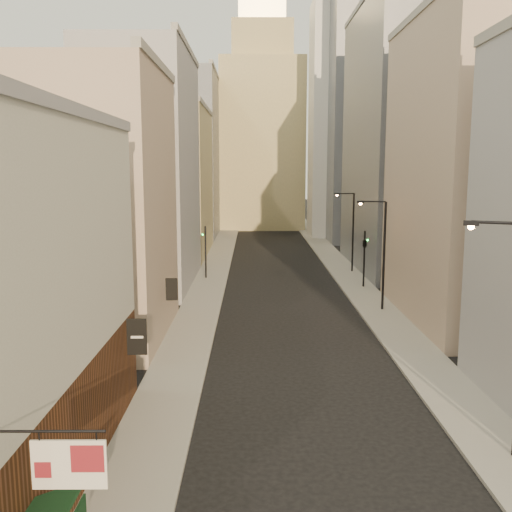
{
  "coord_description": "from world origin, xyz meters",
  "views": [
    {
      "loc": [
        -2.61,
        -8.24,
        10.36
      ],
      "look_at": [
        -2.44,
        22.13,
        5.63
      ],
      "focal_mm": 40.0,
      "sensor_mm": 36.0,
      "label": 1
    }
  ],
  "objects_px": {
    "streetlamp_mid": "(381,249)",
    "traffic_light_left": "(205,241)",
    "clock_tower": "(262,125)",
    "white_tower": "(338,111)",
    "traffic_light_right": "(365,245)",
    "streetlamp_far": "(351,228)"
  },
  "relations": [
    {
      "from": "traffic_light_right",
      "to": "clock_tower",
      "type": "bearing_deg",
      "value": -84.42
    },
    {
      "from": "clock_tower",
      "to": "traffic_light_right",
      "type": "xyz_separation_m",
      "value": [
        7.99,
        -51.86,
        -13.82
      ]
    },
    {
      "from": "white_tower",
      "to": "traffic_light_right",
      "type": "distance_m",
      "value": 40.76
    },
    {
      "from": "streetlamp_far",
      "to": "traffic_light_left",
      "type": "height_order",
      "value": "streetlamp_far"
    },
    {
      "from": "streetlamp_mid",
      "to": "clock_tower",
      "type": "bearing_deg",
      "value": 113.91
    },
    {
      "from": "clock_tower",
      "to": "white_tower",
      "type": "relative_size",
      "value": 1.08
    },
    {
      "from": "white_tower",
      "to": "streetlamp_mid",
      "type": "bearing_deg",
      "value": -94.21
    },
    {
      "from": "streetlamp_mid",
      "to": "traffic_light_left",
      "type": "distance_m",
      "value": 18.21
    },
    {
      "from": "white_tower",
      "to": "streetlamp_far",
      "type": "bearing_deg",
      "value": -95.48
    },
    {
      "from": "clock_tower",
      "to": "streetlamp_far",
      "type": "distance_m",
      "value": 47.11
    },
    {
      "from": "clock_tower",
      "to": "streetlamp_far",
      "type": "bearing_deg",
      "value": -79.72
    },
    {
      "from": "streetlamp_mid",
      "to": "traffic_light_right",
      "type": "height_order",
      "value": "streetlamp_mid"
    },
    {
      "from": "clock_tower",
      "to": "streetlamp_mid",
      "type": "relative_size",
      "value": 5.6
    },
    {
      "from": "white_tower",
      "to": "streetlamp_mid",
      "type": "relative_size",
      "value": 5.18
    },
    {
      "from": "streetlamp_mid",
      "to": "streetlamp_far",
      "type": "relative_size",
      "value": 1.01
    },
    {
      "from": "traffic_light_left",
      "to": "traffic_light_right",
      "type": "bearing_deg",
      "value": 166.67
    },
    {
      "from": "streetlamp_far",
      "to": "traffic_light_right",
      "type": "bearing_deg",
      "value": -101.79
    },
    {
      "from": "streetlamp_mid",
      "to": "traffic_light_left",
      "type": "bearing_deg",
      "value": 155.24
    },
    {
      "from": "streetlamp_mid",
      "to": "traffic_light_right",
      "type": "distance_m",
      "value": 7.98
    },
    {
      "from": "white_tower",
      "to": "streetlamp_mid",
      "type": "distance_m",
      "value": 48.02
    },
    {
      "from": "streetlamp_far",
      "to": "traffic_light_left",
      "type": "relative_size",
      "value": 1.58
    },
    {
      "from": "clock_tower",
      "to": "streetlamp_mid",
      "type": "height_order",
      "value": "clock_tower"
    }
  ]
}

